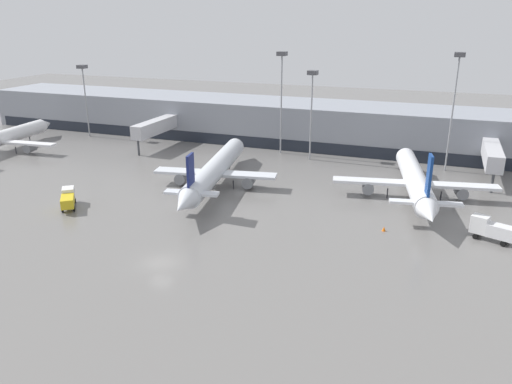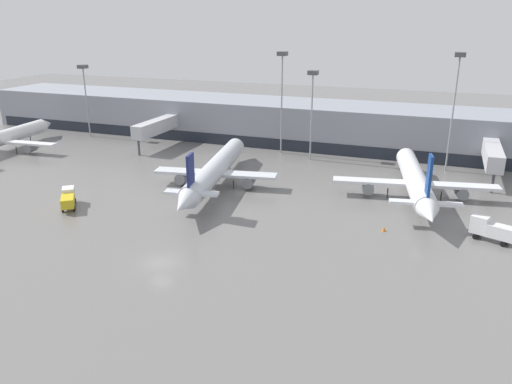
{
  "view_description": "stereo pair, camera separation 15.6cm",
  "coord_description": "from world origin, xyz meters",
  "px_view_note": "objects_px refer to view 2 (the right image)",
  "views": [
    {
      "loc": [
        28.3,
        -44.36,
        26.62
      ],
      "look_at": [
        4.72,
        18.87,
        3.0
      ],
      "focal_mm": 35.0,
      "sensor_mm": 36.0,
      "label": 1
    },
    {
      "loc": [
        28.45,
        -44.31,
        26.62
      ],
      "look_at": [
        4.72,
        18.87,
        3.0
      ],
      "focal_mm": 35.0,
      "sensor_mm": 36.0,
      "label": 2
    }
  ],
  "objects_px": {
    "parked_jet_2": "(0,139)",
    "apron_light_mast_0": "(282,75)",
    "apron_light_mast_5": "(457,81)",
    "traffic_cone_0": "(384,229)",
    "apron_light_mast_1": "(84,80)",
    "parked_jet_0": "(215,170)",
    "service_truck_2": "(492,229)",
    "apron_light_mast_4": "(312,90)",
    "parked_jet_1": "(415,180)",
    "service_truck_1": "(68,198)"
  },
  "relations": [
    {
      "from": "parked_jet_2",
      "to": "service_truck_1",
      "type": "xyz_separation_m",
      "value": [
        35.5,
        -21.54,
        -1.3
      ]
    },
    {
      "from": "parked_jet_0",
      "to": "apron_light_mast_4",
      "type": "relative_size",
      "value": 2.22
    },
    {
      "from": "traffic_cone_0",
      "to": "apron_light_mast_0",
      "type": "relative_size",
      "value": 0.03
    },
    {
      "from": "service_truck_2",
      "to": "apron_light_mast_4",
      "type": "distance_m",
      "value": 44.34
    },
    {
      "from": "parked_jet_0",
      "to": "parked_jet_1",
      "type": "height_order",
      "value": "parked_jet_1"
    },
    {
      "from": "service_truck_1",
      "to": "apron_light_mast_4",
      "type": "xyz_separation_m",
      "value": [
        26.79,
        38.28,
        12.29
      ]
    },
    {
      "from": "parked_jet_2",
      "to": "apron_light_mast_0",
      "type": "height_order",
      "value": "apron_light_mast_0"
    },
    {
      "from": "parked_jet_1",
      "to": "apron_light_mast_4",
      "type": "distance_m",
      "value": 28.57
    },
    {
      "from": "parked_jet_1",
      "to": "service_truck_1",
      "type": "distance_m",
      "value": 52.52
    },
    {
      "from": "service_truck_2",
      "to": "apron_light_mast_5",
      "type": "xyz_separation_m",
      "value": [
        -5.74,
        30.61,
        14.7
      ]
    },
    {
      "from": "apron_light_mast_1",
      "to": "parked_jet_0",
      "type": "bearing_deg",
      "value": -28.18
    },
    {
      "from": "service_truck_2",
      "to": "apron_light_mast_5",
      "type": "bearing_deg",
      "value": -58.53
    },
    {
      "from": "apron_light_mast_4",
      "to": "service_truck_1",
      "type": "bearing_deg",
      "value": -124.98
    },
    {
      "from": "parked_jet_0",
      "to": "parked_jet_2",
      "type": "height_order",
      "value": "parked_jet_2"
    },
    {
      "from": "service_truck_1",
      "to": "service_truck_2",
      "type": "height_order",
      "value": "service_truck_2"
    },
    {
      "from": "parked_jet_0",
      "to": "parked_jet_2",
      "type": "relative_size",
      "value": 1.14
    },
    {
      "from": "parked_jet_0",
      "to": "service_truck_2",
      "type": "bearing_deg",
      "value": -110.35
    },
    {
      "from": "service_truck_2",
      "to": "apron_light_mast_0",
      "type": "relative_size",
      "value": 0.27
    },
    {
      "from": "apron_light_mast_1",
      "to": "apron_light_mast_4",
      "type": "bearing_deg",
      "value": -1.83
    },
    {
      "from": "service_truck_1",
      "to": "apron_light_mast_0",
      "type": "relative_size",
      "value": 0.27
    },
    {
      "from": "parked_jet_1",
      "to": "parked_jet_0",
      "type": "bearing_deg",
      "value": 89.16
    },
    {
      "from": "parked_jet_1",
      "to": "service_truck_1",
      "type": "bearing_deg",
      "value": 104.14
    },
    {
      "from": "parked_jet_2",
      "to": "apron_light_mast_0",
      "type": "xyz_separation_m",
      "value": [
        55.28,
        19.61,
        13.12
      ]
    },
    {
      "from": "apron_light_mast_0",
      "to": "apron_light_mast_1",
      "type": "bearing_deg",
      "value": -178.64
    },
    {
      "from": "service_truck_2",
      "to": "traffic_cone_0",
      "type": "relative_size",
      "value": 9.28
    },
    {
      "from": "parked_jet_2",
      "to": "apron_light_mast_4",
      "type": "height_order",
      "value": "apron_light_mast_4"
    },
    {
      "from": "service_truck_1",
      "to": "apron_light_mast_0",
      "type": "distance_m",
      "value": 47.87
    },
    {
      "from": "parked_jet_2",
      "to": "apron_light_mast_5",
      "type": "bearing_deg",
      "value": -83.97
    },
    {
      "from": "parked_jet_2",
      "to": "traffic_cone_0",
      "type": "height_order",
      "value": "parked_jet_2"
    },
    {
      "from": "service_truck_2",
      "to": "traffic_cone_0",
      "type": "bearing_deg",
      "value": 28.11
    },
    {
      "from": "apron_light_mast_5",
      "to": "parked_jet_2",
      "type": "bearing_deg",
      "value": -168.3
    },
    {
      "from": "apron_light_mast_5",
      "to": "parked_jet_1",
      "type": "bearing_deg",
      "value": -104.19
    },
    {
      "from": "apron_light_mast_0",
      "to": "apron_light_mast_5",
      "type": "relative_size",
      "value": 0.97
    },
    {
      "from": "service_truck_1",
      "to": "parked_jet_2",
      "type": "bearing_deg",
      "value": 21.52
    },
    {
      "from": "apron_light_mast_0",
      "to": "apron_light_mast_5",
      "type": "bearing_deg",
      "value": -2.59
    },
    {
      "from": "parked_jet_1",
      "to": "apron_light_mast_4",
      "type": "height_order",
      "value": "apron_light_mast_4"
    },
    {
      "from": "service_truck_2",
      "to": "apron_light_mast_5",
      "type": "relative_size",
      "value": 0.26
    },
    {
      "from": "service_truck_1",
      "to": "apron_light_mast_1",
      "type": "height_order",
      "value": "apron_light_mast_1"
    },
    {
      "from": "apron_light_mast_1",
      "to": "apron_light_mast_5",
      "type": "relative_size",
      "value": 0.78
    },
    {
      "from": "parked_jet_1",
      "to": "traffic_cone_0",
      "type": "height_order",
      "value": "parked_jet_1"
    },
    {
      "from": "service_truck_2",
      "to": "apron_light_mast_4",
      "type": "bearing_deg",
      "value": -22.39
    },
    {
      "from": "service_truck_1",
      "to": "service_truck_2",
      "type": "relative_size",
      "value": 1.01
    },
    {
      "from": "parked_jet_0",
      "to": "traffic_cone_0",
      "type": "relative_size",
      "value": 64.0
    },
    {
      "from": "parked_jet_2",
      "to": "apron_light_mast_1",
      "type": "height_order",
      "value": "apron_light_mast_1"
    },
    {
      "from": "parked_jet_1",
      "to": "traffic_cone_0",
      "type": "bearing_deg",
      "value": 158.8
    },
    {
      "from": "apron_light_mast_0",
      "to": "apron_light_mast_5",
      "type": "distance_m",
      "value": 32.38
    },
    {
      "from": "parked_jet_2",
      "to": "traffic_cone_0",
      "type": "xyz_separation_m",
      "value": [
        80.44,
        -14.12,
        -2.45
      ]
    },
    {
      "from": "apron_light_mast_4",
      "to": "service_truck_2",
      "type": "bearing_deg",
      "value": -43.24
    },
    {
      "from": "apron_light_mast_5",
      "to": "traffic_cone_0",
      "type": "bearing_deg",
      "value": -102.55
    },
    {
      "from": "parked_jet_2",
      "to": "apron_light_mast_0",
      "type": "relative_size",
      "value": 1.65
    }
  ]
}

